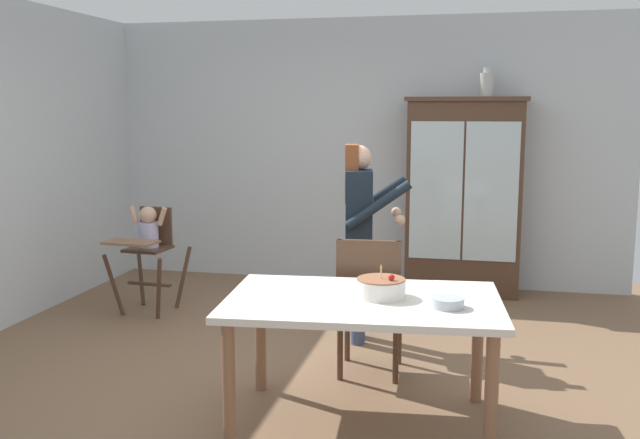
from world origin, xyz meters
The scene contains 10 objects.
ground_plane centered at (0.00, 0.00, 0.00)m, with size 6.24×6.24×0.00m, color brown.
wall_back centered at (0.00, 2.63, 1.35)m, with size 5.32×0.06×2.70m, color silver.
china_cabinet centered at (1.04, 2.37, 0.96)m, with size 1.14×0.48×1.91m.
ceramic_vase centered at (1.22, 2.37, 2.02)m, with size 0.13×0.13×0.27m.
high_chair_with_toddler centered at (-1.66, 1.08, 0.65)m, with size 0.61×0.71×0.95m.
adult_person centered at (0.30, 0.71, 0.97)m, with size 0.57×0.55×1.53m.
dining_table centered at (0.56, -0.72, 0.65)m, with size 1.62×1.10×0.74m.
birthday_cake centered at (0.65, -0.67, 0.79)m, with size 0.28×0.28×0.19m.
serving_bowl centered at (1.03, -0.80, 0.77)m, with size 0.18×0.18×0.06m, color #B2BCC6.
dining_chair_far_side centered at (0.49, -0.02, 0.56)m, with size 0.46×0.46×0.96m.
Camera 1 is at (1.17, -4.51, 1.80)m, focal length 39.38 mm.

